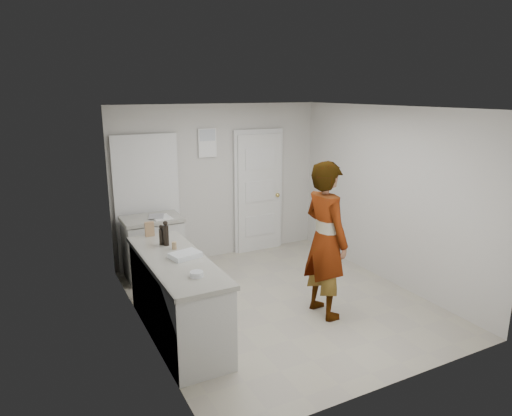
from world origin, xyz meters
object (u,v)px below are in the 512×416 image
spice_jar (174,246)px  egg_bowl (197,274)px  baking_dish (185,255)px  cake_mix_box (150,229)px  oil_cruet_a (162,235)px  person (326,240)px  oil_cruet_b (166,234)px

spice_jar → egg_bowl: bearing=-93.1°
baking_dish → cake_mix_box: bearing=99.1°
cake_mix_box → egg_bowl: (0.08, -1.49, -0.07)m
oil_cruet_a → egg_bowl: 1.11m
spice_jar → oil_cruet_a: (-0.08, 0.23, 0.07)m
person → baking_dish: size_ratio=5.34×
cake_mix_box → spice_jar: size_ratio=2.17×
person → spice_jar: bearing=67.6°
cake_mix_box → egg_bowl: size_ratio=1.40×
spice_jar → baking_dish: bearing=-85.6°
oil_cruet_b → egg_bowl: 1.05m
spice_jar → oil_cruet_a: 0.25m
oil_cruet_a → cake_mix_box: bearing=96.7°
person → oil_cruet_b: person is taller
person → spice_jar: (-1.68, 0.61, 0.01)m
oil_cruet_a → egg_bowl: (0.03, -1.10, -0.09)m
spice_jar → oil_cruet_a: bearing=109.1°
cake_mix_box → oil_cruet_b: oil_cruet_b is taller
oil_cruet_b → egg_bowl: size_ratio=2.30×
oil_cruet_a → baking_dish: oil_cruet_a is taller
person → oil_cruet_b: size_ratio=6.35×
oil_cruet_a → baking_dish: size_ratio=0.68×
oil_cruet_a → baking_dish: (0.10, -0.55, -0.09)m
spice_jar → person: bearing=-19.8°
oil_cruet_b → cake_mix_box: bearing=100.5°
oil_cruet_a → baking_dish: 0.56m
cake_mix_box → oil_cruet_a: bearing=-80.6°
spice_jar → egg_bowl: (-0.05, -0.87, -0.02)m
person → cake_mix_box: bearing=53.4°
cake_mix_box → spice_jar: cake_mix_box is taller
person → oil_cruet_a: bearing=62.1°
person → cake_mix_box: person is taller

